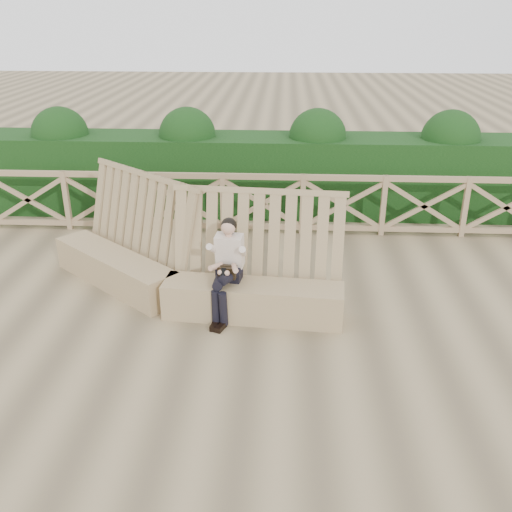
{
  "coord_description": "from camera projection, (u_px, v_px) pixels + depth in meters",
  "views": [
    {
      "loc": [
        0.38,
        -6.2,
        3.84
      ],
      "look_at": [
        0.05,
        0.4,
        0.9
      ],
      "focal_mm": 40.0,
      "sensor_mm": 36.0,
      "label": 1
    }
  ],
  "objects": [
    {
      "name": "guardrail",
      "position": [
        262.0,
        204.0,
        10.2
      ],
      "size": [
        10.1,
        0.09,
        1.1
      ],
      "color": "#977558",
      "rests_on": "ground"
    },
    {
      "name": "bench",
      "position": [
        183.0,
        271.0,
        7.97
      ],
      "size": [
        4.37,
        2.36,
        1.62
      ],
      "rotation": [
        0.0,
        0.0,
        -0.35
      ],
      "color": "#9E815A",
      "rests_on": "ground"
    },
    {
      "name": "hedge",
      "position": [
        265.0,
        174.0,
        11.22
      ],
      "size": [
        12.0,
        1.2,
        1.5
      ],
      "primitive_type": "cube",
      "color": "black",
      "rests_on": "ground"
    },
    {
      "name": "ground",
      "position": [
        251.0,
        333.0,
        7.23
      ],
      "size": [
        60.0,
        60.0,
        0.0
      ],
      "primitive_type": "plane",
      "color": "brown",
      "rests_on": "ground"
    },
    {
      "name": "woman",
      "position": [
        227.0,
        264.0,
        7.38
      ],
      "size": [
        0.42,
        0.78,
        1.34
      ],
      "rotation": [
        0.0,
        0.0,
        -0.16
      ],
      "color": "black",
      "rests_on": "ground"
    }
  ]
}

